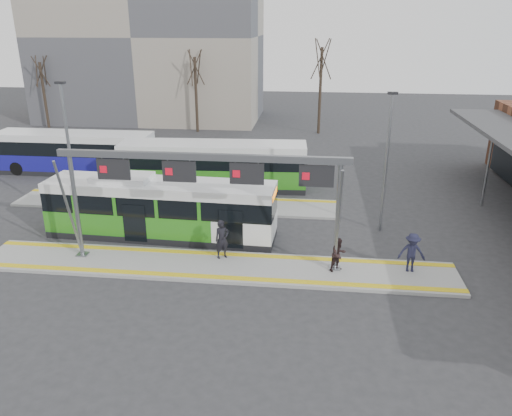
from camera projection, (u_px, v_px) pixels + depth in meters
The scene contains 18 objects.
ground at pixel (215, 268), 23.07m from camera, with size 120.00×120.00×0.00m, color #2D2D30.
platform_main at pixel (214, 266), 23.04m from camera, with size 22.00×3.00×0.15m, color gray.
platform_second at pixel (176, 203), 30.90m from camera, with size 20.00×3.00×0.15m, color gray.
tactile_main at pixel (214, 265), 23.01m from camera, with size 22.00×2.65×0.02m.
tactile_second at pixel (180, 196), 31.93m from camera, with size 20.00×0.35×0.02m.
gantry at pixel (205, 177), 21.81m from camera, with size 13.00×1.68×5.20m.
apartment_block at pixel (149, 34), 54.71m from camera, with size 24.50×12.50×18.40m.
hero_bus at pixel (160, 209), 25.98m from camera, with size 11.99×3.00×3.27m.
bg_bus_green at pixel (213, 166), 33.48m from camera, with size 12.51×3.31×3.10m.
bg_bus_blue at pixel (75, 153), 36.83m from camera, with size 11.54×2.61×3.01m.
passenger_a at pixel (222, 239), 23.40m from camera, with size 0.69×0.45×1.89m, color black.
passenger_b at pixel (338, 254), 22.24m from camera, with size 0.77×0.60×1.57m, color black.
passenger_c at pixel (412, 253), 22.15m from camera, with size 1.18×0.68×1.82m, color #1B1B30.
tree_left at pixel (195, 68), 48.60m from camera, with size 1.40×1.40×8.28m.
tree_mid at pixel (322, 60), 47.56m from camera, with size 1.40×1.40×9.37m.
tree_far at pixel (41, 72), 50.70m from camera, with size 1.40×1.40×7.55m.
lamp_west at pixel (70, 154), 26.07m from camera, with size 0.50×0.25×7.87m.
lamp_east at pixel (386, 160), 25.76m from camera, with size 0.50×0.25×7.41m.
Camera 1 is at (4.26, -20.22, 10.79)m, focal length 35.00 mm.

